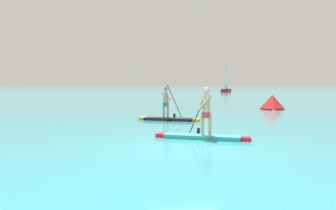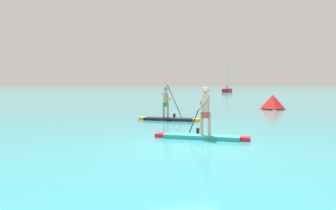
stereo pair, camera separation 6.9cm
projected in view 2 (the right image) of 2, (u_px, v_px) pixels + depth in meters
ground at (189, 146)px, 10.13m from camera, size 440.00×440.00×0.00m
paddleboarder_mid_center at (202, 129)px, 11.47m from camera, size 3.13×1.93×1.82m
paddleboarder_far_right at (168, 115)px, 17.24m from camera, size 3.10×1.95×1.90m
race_marker_buoy at (273, 103)px, 24.62m from camera, size 1.79×1.79×1.10m
sailboat_right_horizon at (227, 89)px, 74.64m from camera, size 3.99×5.14×6.20m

